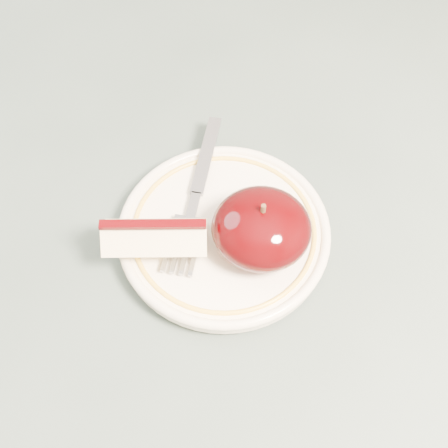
# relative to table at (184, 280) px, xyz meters

# --- Properties ---
(table) EXTENTS (0.90, 0.90, 0.75)m
(table) POSITION_rel_table_xyz_m (0.00, 0.00, 0.00)
(table) COLOR brown
(table) RESTS_ON ground
(plate) EXTENTS (0.19, 0.19, 0.02)m
(plate) POSITION_rel_table_xyz_m (0.04, -0.00, 0.10)
(plate) COLOR #EFE6C9
(plate) RESTS_ON table
(apple_half) EXTENTS (0.08, 0.08, 0.06)m
(apple_half) POSITION_rel_table_xyz_m (0.07, -0.01, 0.13)
(apple_half) COLOR black
(apple_half) RESTS_ON plate
(apple_wedge) EXTENTS (0.09, 0.05, 0.04)m
(apple_wedge) POSITION_rel_table_xyz_m (-0.01, -0.03, 0.12)
(apple_wedge) COLOR #FFF0BB
(apple_wedge) RESTS_ON plate
(fork) EXTENTS (0.03, 0.17, 0.00)m
(fork) POSITION_rel_table_xyz_m (0.01, 0.03, 0.11)
(fork) COLOR #94969C
(fork) RESTS_ON plate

